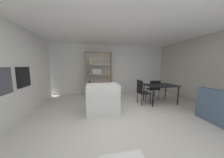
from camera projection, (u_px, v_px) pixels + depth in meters
ground_plane at (120, 118)px, 3.01m from camera, size 9.31×9.31×0.00m
ceiling_slab at (121, 21)px, 2.67m from camera, size 6.77×6.00×0.06m
back_partition at (106, 69)px, 5.73m from camera, size 6.77×0.06×2.60m
right_partition_gray at (218, 72)px, 3.47m from camera, size 0.06×6.00×2.60m
built_in_oven at (24, 77)px, 3.01m from camera, size 0.06×0.57×0.57m
kitchen_island at (103, 99)px, 3.37m from camera, size 1.01×0.70×0.91m
open_bookshelf at (97, 73)px, 5.25m from camera, size 1.29×0.38×2.14m
dining_table at (160, 87)px, 4.20m from camera, size 1.18×0.80×0.74m
dining_chair_far at (154, 88)px, 4.64m from camera, size 0.49×0.46×0.86m
dining_chair_island_side at (142, 90)px, 4.06m from camera, size 0.43×0.43×0.95m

